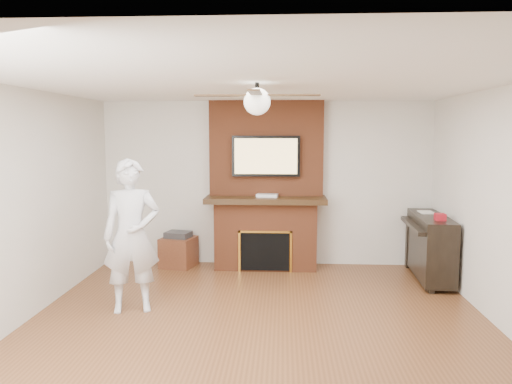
# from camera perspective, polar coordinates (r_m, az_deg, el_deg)

# --- Properties ---
(room_shell) EXTENTS (5.36, 5.86, 2.86)m
(room_shell) POSITION_cam_1_polar(r_m,az_deg,el_deg) (4.92, 0.12, -2.24)
(room_shell) COLOR #59321A
(room_shell) RESTS_ON ground
(fireplace) EXTENTS (1.78, 0.64, 2.50)m
(fireplace) POSITION_cam_1_polar(r_m,az_deg,el_deg) (7.47, 1.14, -1.12)
(fireplace) COLOR brown
(fireplace) RESTS_ON ground
(tv) EXTENTS (1.00, 0.08, 0.60)m
(tv) POSITION_cam_1_polar(r_m,az_deg,el_deg) (7.37, 1.14, 4.12)
(tv) COLOR black
(tv) RESTS_ON fireplace
(ceiling_fan) EXTENTS (1.21, 1.21, 0.31)m
(ceiling_fan) POSITION_cam_1_polar(r_m,az_deg,el_deg) (4.87, 0.12, 10.43)
(ceiling_fan) COLOR black
(ceiling_fan) RESTS_ON room_shell
(person) EXTENTS (0.73, 0.59, 1.74)m
(person) POSITION_cam_1_polar(r_m,az_deg,el_deg) (5.81, -14.03, -4.87)
(person) COLOR silver
(person) RESTS_ON ground
(side_table) EXTENTS (0.56, 0.56, 0.54)m
(side_table) POSITION_cam_1_polar(r_m,az_deg,el_deg) (7.71, -8.85, -6.62)
(side_table) COLOR #592C19
(side_table) RESTS_ON ground
(piano) EXTENTS (0.58, 1.39, 0.98)m
(piano) POSITION_cam_1_polar(r_m,az_deg,el_deg) (7.31, 19.25, -5.79)
(piano) COLOR black
(piano) RESTS_ON ground
(cable_box) EXTENTS (0.33, 0.22, 0.04)m
(cable_box) POSITION_cam_1_polar(r_m,az_deg,el_deg) (7.36, 1.29, -0.40)
(cable_box) COLOR silver
(cable_box) RESTS_ON fireplace
(candle_orange) EXTENTS (0.07, 0.07, 0.13)m
(candle_orange) POSITION_cam_1_polar(r_m,az_deg,el_deg) (7.43, 0.65, -8.48)
(candle_orange) COLOR #BF7116
(candle_orange) RESTS_ON ground
(candle_green) EXTENTS (0.07, 0.07, 0.09)m
(candle_green) POSITION_cam_1_polar(r_m,az_deg,el_deg) (7.45, 0.64, -8.63)
(candle_green) COLOR #4D8736
(candle_green) RESTS_ON ground
(candle_cream) EXTENTS (0.08, 0.08, 0.10)m
(candle_cream) POSITION_cam_1_polar(r_m,az_deg,el_deg) (7.50, 1.80, -8.45)
(candle_cream) COLOR #F3EDC1
(candle_cream) RESTS_ON ground
(candle_blue) EXTENTS (0.06, 0.06, 0.08)m
(candle_blue) POSITION_cam_1_polar(r_m,az_deg,el_deg) (7.43, 2.45, -8.68)
(candle_blue) COLOR #304792
(candle_blue) RESTS_ON ground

